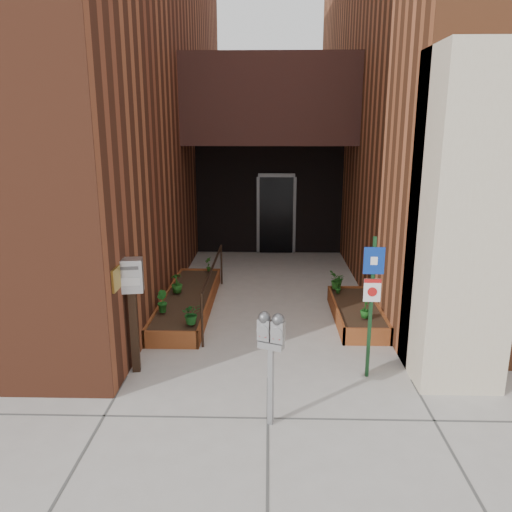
{
  "coord_description": "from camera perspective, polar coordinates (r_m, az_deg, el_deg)",
  "views": [
    {
      "loc": [
        -0.0,
        -6.34,
        3.42
      ],
      "look_at": [
        -0.22,
        1.8,
        1.3
      ],
      "focal_mm": 35.0,
      "sensor_mm": 36.0,
      "label": 1
    }
  ],
  "objects": [
    {
      "name": "shrub_right_a",
      "position": [
        8.62,
        12.41,
        -5.93
      ],
      "size": [
        0.19,
        0.19,
        0.31
      ],
      "primitive_type": "imported",
      "rotation": [
        0.0,
        0.0,
        1.65
      ],
      "color": "#185518",
      "rests_on": "planter_right"
    },
    {
      "name": "handrail",
      "position": [
        9.44,
        -4.93,
        -1.94
      ],
      "size": [
        0.04,
        3.34,
        0.9
      ],
      "color": "black",
      "rests_on": "ground"
    },
    {
      "name": "shrub_left_b",
      "position": [
        8.81,
        -10.73,
        -5.12
      ],
      "size": [
        0.29,
        0.29,
        0.38
      ],
      "primitive_type": "imported",
      "rotation": [
        0.0,
        0.0,
        2.25
      ],
      "color": "#1B5F1C",
      "rests_on": "planter_left"
    },
    {
      "name": "shrub_left_a",
      "position": [
        8.22,
        -7.37,
        -6.54
      ],
      "size": [
        0.39,
        0.39,
        0.35
      ],
      "primitive_type": "imported",
      "rotation": [
        0.0,
        0.0,
        0.26
      ],
      "color": "#18551C",
      "rests_on": "planter_left"
    },
    {
      "name": "ground",
      "position": [
        7.21,
        1.38,
        -13.78
      ],
      "size": [
        80.0,
        80.0,
        0.0
      ],
      "primitive_type": "plane",
      "color": "#9E9991",
      "rests_on": "ground"
    },
    {
      "name": "payment_dropbox",
      "position": [
        7.14,
        -14.02,
        -3.95
      ],
      "size": [
        0.37,
        0.3,
        1.67
      ],
      "color": "black",
      "rests_on": "ground"
    },
    {
      "name": "shrub_left_c",
      "position": [
        9.77,
        -9.04,
        -3.04
      ],
      "size": [
        0.29,
        0.29,
        0.39
      ],
      "primitive_type": "imported",
      "rotation": [
        0.0,
        0.0,
        3.61
      ],
      "color": "#1E5919",
      "rests_on": "planter_left"
    },
    {
      "name": "sign_post",
      "position": [
        6.93,
        13.09,
        -4.14
      ],
      "size": [
        0.28,
        0.07,
        2.02
      ],
      "color": "#14381A",
      "rests_on": "ground"
    },
    {
      "name": "parking_meter",
      "position": [
        5.73,
        1.73,
        -9.44
      ],
      "size": [
        0.33,
        0.22,
        1.41
      ],
      "color": "#969698",
      "rests_on": "ground"
    },
    {
      "name": "planter_left",
      "position": [
        9.75,
        -7.76,
        -5.29
      ],
      "size": [
        0.9,
        3.6,
        0.3
      ],
      "color": "brown",
      "rests_on": "ground"
    },
    {
      "name": "architecture",
      "position": [
        13.33,
        0.77,
        21.29
      ],
      "size": [
        20.0,
        14.6,
        10.0
      ],
      "color": "brown",
      "rests_on": "ground"
    },
    {
      "name": "shrub_right_b",
      "position": [
        9.74,
        9.42,
        -3.24
      ],
      "size": [
        0.19,
        0.19,
        0.35
      ],
      "primitive_type": "imported",
      "rotation": [
        0.0,
        0.0,
        3.1
      ],
      "color": "#185317",
      "rests_on": "planter_right"
    },
    {
      "name": "shrub_right_c",
      "position": [
        9.98,
        9.23,
        -2.74
      ],
      "size": [
        0.37,
        0.37,
        0.37
      ],
      "primitive_type": "imported",
      "rotation": [
        0.0,
        0.0,
        4.59
      ],
      "color": "#1E5D1A",
      "rests_on": "planter_right"
    },
    {
      "name": "shrub_left_d",
      "position": [
        11.13,
        -5.47,
        -0.93
      ],
      "size": [
        0.23,
        0.23,
        0.32
      ],
      "primitive_type": "imported",
      "rotation": [
        0.0,
        0.0,
        5.22
      ],
      "color": "#255E1A",
      "rests_on": "planter_left"
    },
    {
      "name": "planter_right",
      "position": [
        9.29,
        11.4,
        -6.45
      ],
      "size": [
        0.8,
        2.2,
        0.3
      ],
      "color": "brown",
      "rests_on": "ground"
    }
  ]
}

